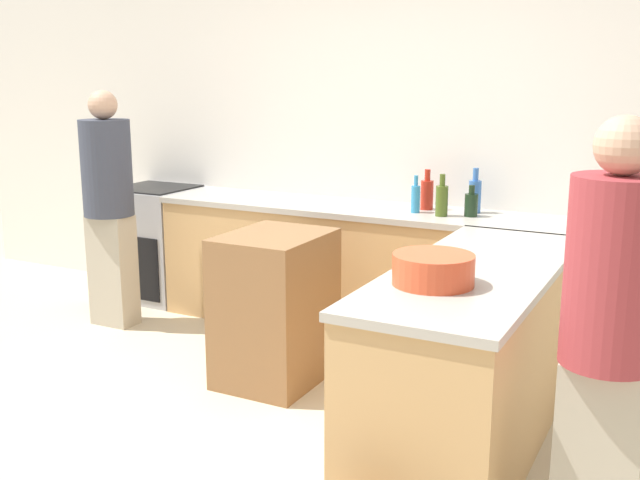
{
  "coord_description": "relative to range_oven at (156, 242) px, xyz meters",
  "views": [
    {
      "loc": [
        2.08,
        -2.78,
        1.78
      ],
      "look_at": [
        0.32,
        0.58,
        0.93
      ],
      "focal_mm": 42.0,
      "sensor_mm": 36.0,
      "label": 1
    }
  ],
  "objects": [
    {
      "name": "ground_plane",
      "position": [
        1.82,
        -1.82,
        -0.45
      ],
      "size": [
        14.0,
        14.0,
        0.0
      ],
      "primitive_type": "plane",
      "color": "beige"
    },
    {
      "name": "wall_back",
      "position": [
        1.82,
        0.33,
        0.9
      ],
      "size": [
        8.0,
        0.06,
        2.7
      ],
      "color": "white",
      "rests_on": "ground_plane"
    },
    {
      "name": "counter_back",
      "position": [
        1.82,
        -0.0,
        -0.0
      ],
      "size": [
        3.0,
        0.64,
        0.89
      ],
      "color": "tan",
      "rests_on": "ground_plane"
    },
    {
      "name": "counter_peninsula",
      "position": [
        2.98,
        -1.24,
        -0.0
      ],
      "size": [
        0.69,
        1.9,
        0.89
      ],
      "color": "tan",
      "rests_on": "ground_plane"
    },
    {
      "name": "range_oven",
      "position": [
        0.0,
        0.0,
        0.0
      ],
      "size": [
        0.63,
        0.61,
        0.9
      ],
      "color": "#ADADB2",
      "rests_on": "ground_plane"
    },
    {
      "name": "island_table",
      "position": [
        1.73,
        -1.02,
        -0.01
      ],
      "size": [
        0.53,
        0.67,
        0.88
      ],
      "color": "brown",
      "rests_on": "ground_plane"
    },
    {
      "name": "mixing_bowl",
      "position": [
        2.89,
        -1.62,
        0.51
      ],
      "size": [
        0.35,
        0.35,
        0.13
      ],
      "color": "#DB512D",
      "rests_on": "counter_peninsula"
    },
    {
      "name": "water_bottle_blue",
      "position": [
        2.56,
        0.14,
        0.56
      ],
      "size": [
        0.08,
        0.08,
        0.29
      ],
      "color": "#386BB7",
      "rests_on": "counter_back"
    },
    {
      "name": "olive_oil_bottle",
      "position": [
        2.41,
        -0.07,
        0.55
      ],
      "size": [
        0.08,
        0.08,
        0.27
      ],
      "color": "#475B1E",
      "rests_on": "counter_back"
    },
    {
      "name": "wine_bottle_dark",
      "position": [
        2.58,
        0.0,
        0.52
      ],
      "size": [
        0.08,
        0.08,
        0.2
      ],
      "color": "black",
      "rests_on": "counter_back"
    },
    {
      "name": "hot_sauce_bottle",
      "position": [
        2.24,
        0.11,
        0.55
      ],
      "size": [
        0.08,
        0.08,
        0.27
      ],
      "color": "red",
      "rests_on": "counter_back"
    },
    {
      "name": "dish_soap_bottle",
      "position": [
        2.21,
        -0.04,
        0.54
      ],
      "size": [
        0.06,
        0.06,
        0.25
      ],
      "color": "#338CBF",
      "rests_on": "counter_back"
    },
    {
      "name": "person_by_range",
      "position": [
        0.17,
        -0.69,
        0.45
      ],
      "size": [
        0.35,
        0.35,
        1.67
      ],
      "color": "#ADA38E",
      "rests_on": "ground_plane"
    },
    {
      "name": "person_at_peninsula",
      "position": [
        3.64,
        -1.97,
        0.45
      ],
      "size": [
        0.32,
        0.32,
        1.65
      ],
      "color": "#ADA38E",
      "rests_on": "ground_plane"
    }
  ]
}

